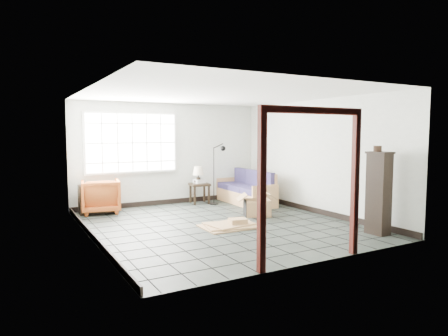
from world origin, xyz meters
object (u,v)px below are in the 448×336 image
side_table (200,187)px  armchair (101,194)px  tall_shelf (379,192)px  futon_sofa (247,191)px

side_table → armchair: bearing=-179.4°
armchair → side_table: (2.54, 0.03, 0.01)m
tall_shelf → side_table: bearing=104.5°
futon_sofa → tall_shelf: tall_shelf is taller
futon_sofa → armchair: 3.68m
futon_sofa → armchair: (-3.63, 0.57, 0.11)m
futon_sofa → armchair: futon_sofa is taller
armchair → tall_shelf: tall_shelf is taller
armchair → tall_shelf: size_ratio=0.57×
futon_sofa → tall_shelf: (0.37, -3.87, 0.45)m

